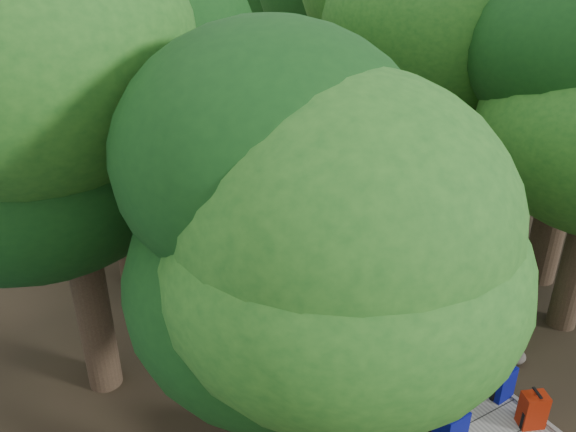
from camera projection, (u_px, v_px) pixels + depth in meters
ground at (333, 301)px, 12.08m from camera, size 120.00×120.00×0.00m
sand_beach at (128, 117)px, 24.51m from camera, size 40.00×22.00×0.02m
boardwalk at (309, 277)px, 12.83m from camera, size 2.00×12.00×0.12m
backpack_left_a at (451, 429)px, 8.25m from camera, size 0.44×0.32×0.81m
backpack_left_b at (443, 421)px, 8.48m from camera, size 0.40×0.32×0.65m
backpack_left_c at (411, 392)px, 8.89m from camera, size 0.52×0.42×0.86m
backpack_left_d at (360, 348)px, 10.06m from camera, size 0.41×0.31×0.59m
backpack_right_a at (533, 408)px, 8.70m from camera, size 0.45×0.39×0.67m
backpack_right_b at (503, 381)px, 9.25m from camera, size 0.39×0.29×0.68m
backpack_right_c at (478, 368)px, 9.56m from camera, size 0.39×0.29×0.62m
backpack_right_d at (456, 354)px, 9.93m from camera, size 0.41×0.32×0.56m
duffel_right_khaki at (432, 340)px, 10.40m from camera, size 0.43×0.61×0.39m
duffel_right_black at (403, 316)px, 11.02m from camera, size 0.71×0.86×0.46m
suitcase_on_boardwalk at (395, 365)px, 9.62m from camera, size 0.41×0.23×0.63m
lone_suitcase_on_sand at (200, 166)px, 18.28m from camera, size 0.43×0.24×0.67m
hat_brown at (449, 403)px, 8.29m from camera, size 0.38×0.38×0.11m
hat_white at (419, 368)px, 8.68m from camera, size 0.34×0.34×0.11m
kayak at (96, 170)px, 18.50m from camera, size 1.30×2.97×0.29m
sun_lounger at (233, 135)px, 21.18m from camera, size 1.11×2.16×0.67m
tree_right_c at (444, 55)px, 12.76m from camera, size 5.36×5.36×9.27m
tree_right_d at (432, 23)px, 15.47m from camera, size 5.37×5.37×9.84m
tree_right_e at (328, 10)px, 17.10m from camera, size 5.62×5.62×10.11m
tree_left_a at (292, 322)px, 6.01m from camera, size 3.97×3.97×6.62m
tree_left_b at (67, 170)px, 8.10m from camera, size 4.45×4.45×8.00m
tree_left_c at (109, 105)px, 11.14m from camera, size 4.64×4.64×8.08m
tree_back_a at (88, 6)px, 21.27m from camera, size 5.44×5.44×9.42m
tree_back_b at (151, 4)px, 23.78m from camera, size 5.08×5.08×9.07m
tree_back_c at (246, 5)px, 24.20m from camera, size 4.94×4.94×8.90m
palm_right_a at (316, 76)px, 16.36m from camera, size 4.01×4.01×6.84m
palm_right_b at (276, 29)px, 21.21m from camera, size 4.08×4.08×7.88m
palm_right_c at (188, 35)px, 21.48m from camera, size 4.67×4.67×7.44m
palm_left_a at (49, 89)px, 14.21m from camera, size 4.51×4.51×7.17m
rock_left_b at (289, 418)px, 9.02m from camera, size 0.31×0.28×0.17m
rock_left_c at (237, 307)px, 11.63m from camera, size 0.55×0.49×0.30m
rock_left_d at (170, 257)px, 13.61m from camera, size 0.27×0.24×0.15m
rock_right_a at (515, 356)px, 10.30m from camera, size 0.41×0.37×0.22m
rock_right_b at (466, 301)px, 11.84m from camera, size 0.51×0.46×0.28m
rock_right_c at (363, 248)px, 13.93m from camera, size 0.37×0.33×0.20m
rock_right_d at (341, 195)px, 16.71m from camera, size 0.61×0.55×0.34m
shrub_left_b at (220, 279)px, 12.16m from camera, size 0.85×0.85×0.76m
shrub_left_c at (148, 232)px, 13.76m from camera, size 1.20×1.20×1.08m
shrub_right_a at (502, 312)px, 10.87m from camera, size 1.14×1.14×1.02m
shrub_right_b at (381, 211)px, 14.61m from camera, size 1.41×1.41×1.27m
shrub_right_c at (281, 177)px, 17.49m from camera, size 0.78×0.78×0.70m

